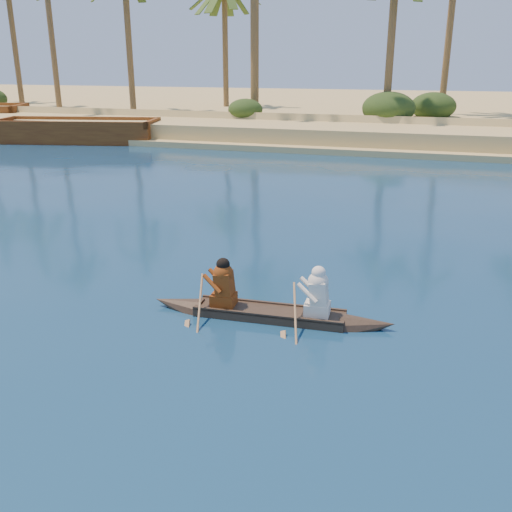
% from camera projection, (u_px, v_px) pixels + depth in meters
% --- Properties ---
extents(sandy_embankment, '(150.00, 51.00, 1.50)m').
position_uv_depth(sandy_embankment, '(320.00, 110.00, 56.98)').
color(sandy_embankment, tan).
rests_on(sandy_embankment, ground).
extents(palm_grove, '(110.00, 14.00, 16.00)m').
position_uv_depth(palm_grove, '(294.00, 22.00, 43.80)').
color(palm_grove, '#2C4C1B').
rests_on(palm_grove, ground).
extents(shrub_cluster, '(100.00, 6.00, 2.40)m').
position_uv_depth(shrub_cluster, '(281.00, 117.00, 42.85)').
color(shrub_cluster, '#1E3814').
rests_on(shrub_cluster, ground).
extents(canoe, '(5.33, 0.95, 1.46)m').
position_uv_depth(canoe, '(270.00, 306.00, 12.22)').
color(canoe, '#3D2C21').
rests_on(canoe, ground).
extents(barge_mid, '(11.16, 5.70, 1.78)m').
position_uv_depth(barge_mid, '(78.00, 132.00, 38.57)').
color(barge_mid, brown).
rests_on(barge_mid, ground).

